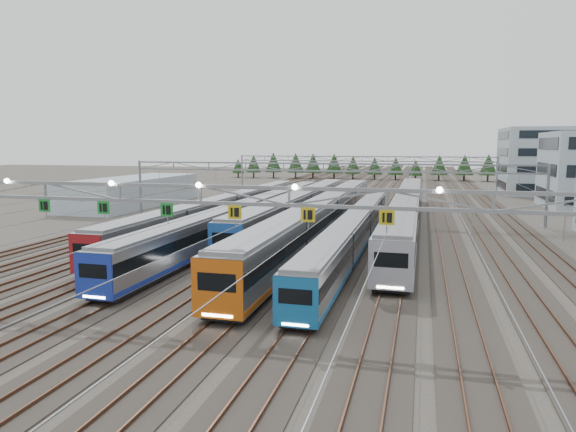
% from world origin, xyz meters
% --- Properties ---
extents(ground, '(400.00, 400.00, 0.00)m').
position_xyz_m(ground, '(0.00, 0.00, 0.00)').
color(ground, '#47423A').
rests_on(ground, ground).
extents(track_bed, '(54.00, 260.00, 5.42)m').
position_xyz_m(track_bed, '(0.00, 100.00, 1.49)').
color(track_bed, '#2D2823').
rests_on(track_bed, ground).
extents(train_a, '(2.80, 58.10, 3.65)m').
position_xyz_m(train_a, '(-11.25, 32.79, 2.07)').
color(train_a, black).
rests_on(train_a, ground).
extents(train_b, '(2.73, 63.53, 3.56)m').
position_xyz_m(train_b, '(-6.75, 30.15, 2.03)').
color(train_b, black).
rests_on(train_b, ground).
extents(train_c, '(3.07, 52.90, 4.01)m').
position_xyz_m(train_c, '(-2.25, 35.89, 2.26)').
color(train_c, black).
rests_on(train_c, ground).
extents(train_d, '(3.11, 64.06, 4.06)m').
position_xyz_m(train_d, '(2.25, 28.87, 2.28)').
color(train_d, black).
rests_on(train_d, ground).
extents(train_e, '(2.54, 55.53, 3.31)m').
position_xyz_m(train_e, '(6.75, 24.57, 1.90)').
color(train_e, black).
rests_on(train_e, ground).
extents(train_f, '(3.06, 63.68, 4.00)m').
position_xyz_m(train_f, '(11.25, 36.95, 2.25)').
color(train_f, black).
rests_on(train_f, ground).
extents(gantry_near, '(56.36, 0.61, 8.08)m').
position_xyz_m(gantry_near, '(-0.05, -0.12, 7.09)').
color(gantry_near, gray).
rests_on(gantry_near, ground).
extents(gantry_mid, '(56.36, 0.36, 8.00)m').
position_xyz_m(gantry_mid, '(0.00, 40.00, 6.39)').
color(gantry_mid, gray).
rests_on(gantry_mid, ground).
extents(gantry_far, '(56.36, 0.36, 8.00)m').
position_xyz_m(gantry_far, '(0.00, 85.00, 6.39)').
color(gantry_far, gray).
rests_on(gantry_far, ground).
extents(depot_bldg_north, '(22.00, 18.00, 13.96)m').
position_xyz_m(depot_bldg_north, '(40.57, 90.85, 6.98)').
color(depot_bldg_north, '#A7C0C8').
rests_on(depot_bldg_north, ground).
extents(west_shed, '(10.00, 30.00, 4.73)m').
position_xyz_m(west_shed, '(-35.13, 49.64, 2.37)').
color(west_shed, '#A7C0C8').
rests_on(west_shed, ground).
extents(treeline, '(87.50, 5.60, 7.02)m').
position_xyz_m(treeline, '(-4.05, 127.43, 4.23)').
color(treeline, '#332114').
rests_on(treeline, ground).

